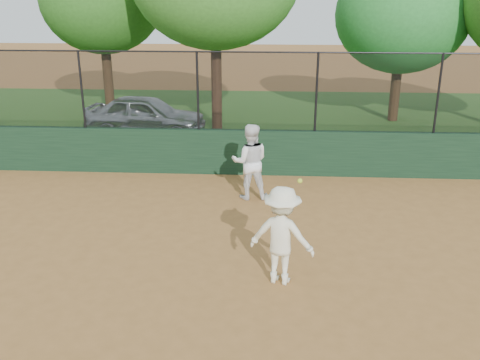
# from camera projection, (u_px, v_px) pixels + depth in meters

# --- Properties ---
(ground) EXTENTS (80.00, 80.00, 0.00)m
(ground) POSITION_uv_depth(u_px,v_px,m) (183.00, 295.00, 8.64)
(ground) COLOR #9A6431
(ground) RESTS_ON ground
(back_wall) EXTENTS (26.00, 0.20, 1.20)m
(back_wall) POSITION_uv_depth(u_px,v_px,m) (218.00, 152.00, 14.07)
(back_wall) COLOR #18351F
(back_wall) RESTS_ON ground
(grass_strip) EXTENTS (36.00, 12.00, 0.01)m
(grass_strip) POSITION_uv_depth(u_px,v_px,m) (234.00, 120.00, 19.90)
(grass_strip) COLOR #254D18
(grass_strip) RESTS_ON ground
(parked_car) EXTENTS (4.10, 2.02, 1.34)m
(parked_car) POSITION_uv_depth(u_px,v_px,m) (146.00, 115.00, 17.72)
(parked_car) COLOR #9FA4A8
(parked_car) RESTS_ON ground
(player_second) EXTENTS (0.91, 0.74, 1.78)m
(player_second) POSITION_uv_depth(u_px,v_px,m) (250.00, 162.00, 12.34)
(player_second) COLOR white
(player_second) RESTS_ON ground
(player_main) EXTENTS (1.23, 0.91, 1.93)m
(player_main) POSITION_uv_depth(u_px,v_px,m) (282.00, 236.00, 8.77)
(player_main) COLOR #F0EDCB
(player_main) RESTS_ON ground
(fence_assembly) EXTENTS (26.00, 0.06, 2.00)m
(fence_assembly) POSITION_uv_depth(u_px,v_px,m) (216.00, 90.00, 13.51)
(fence_assembly) COLOR black
(fence_assembly) RESTS_ON back_wall
(tree_1) EXTENTS (4.52, 4.11, 6.20)m
(tree_1) POSITION_uv_depth(u_px,v_px,m) (102.00, 0.00, 19.50)
(tree_1) COLOR #452D18
(tree_1) RESTS_ON ground
(tree_3) EXTENTS (4.71, 4.28, 5.81)m
(tree_3) POSITION_uv_depth(u_px,v_px,m) (403.00, 15.00, 18.65)
(tree_3) COLOR #422A16
(tree_3) RESTS_ON ground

